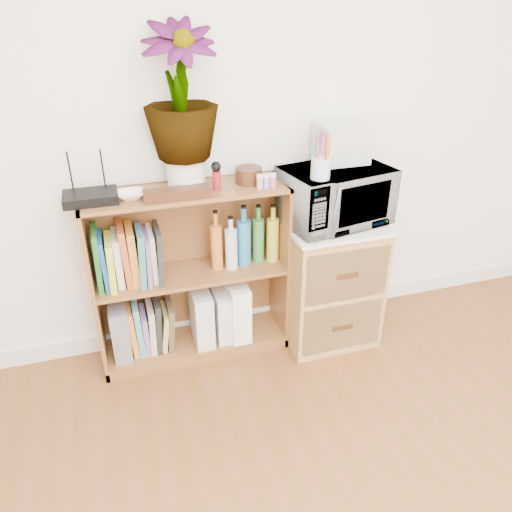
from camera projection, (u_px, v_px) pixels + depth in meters
name	position (u px, v px, depth m)	size (l,w,h in m)	color
skirting_board	(249.00, 316.00, 3.02)	(4.00, 0.02, 0.10)	white
bookshelf	(191.00, 276.00, 2.61)	(1.00, 0.30, 0.95)	brown
wicker_unit	(327.00, 281.00, 2.80)	(0.50, 0.45, 0.70)	#9E7542
microwave	(335.00, 196.00, 2.54)	(0.52, 0.36, 0.29)	silver
pen_cup	(321.00, 168.00, 2.32)	(0.09, 0.09, 0.10)	silver
small_appliance	(341.00, 143.00, 2.53)	(0.25, 0.20, 0.19)	silver
router	(91.00, 197.00, 2.24)	(0.24, 0.16, 0.04)	black
white_bowl	(131.00, 195.00, 2.28)	(0.13, 0.13, 0.03)	white
plant_pot	(186.00, 173.00, 2.36)	(0.18, 0.18, 0.15)	silver
potted_plant	(180.00, 92.00, 2.19)	(0.33, 0.33, 0.60)	#2B6C2F
trinket_box	(177.00, 194.00, 2.27)	(0.31, 0.08, 0.05)	#34180E
kokeshi_doll	(217.00, 181.00, 2.36)	(0.04, 0.04, 0.09)	maroon
wooden_bowl	(249.00, 175.00, 2.45)	(0.13, 0.13, 0.08)	#3B1E10
paint_jars	(266.00, 183.00, 2.39)	(0.11, 0.04, 0.06)	#D97888
file_box	(120.00, 328.00, 2.62)	(0.09, 0.24, 0.30)	slate
magazine_holder_left	(201.00, 315.00, 2.73)	(0.10, 0.25, 0.31)	silver
magazine_holder_mid	(222.00, 313.00, 2.76)	(0.09, 0.23, 0.28)	silver
magazine_holder_right	(236.00, 307.00, 2.77)	(0.10, 0.27, 0.33)	white
cookbooks	(128.00, 256.00, 2.45)	(0.32, 0.20, 0.31)	#1B6822
liquor_bottles	(253.00, 237.00, 2.61)	(0.45, 0.07, 0.32)	orange
lower_books	(150.00, 326.00, 2.67)	(0.24, 0.19, 0.30)	orange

